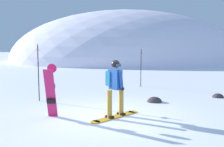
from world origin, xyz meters
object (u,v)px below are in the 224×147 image
(piste_marker_near, at_px, (38,69))
(rock_mid, at_px, (154,102))
(spare_snowboard, at_px, (51,91))
(snowboarder_main, at_px, (115,87))
(piste_marker_far, at_px, (141,65))
(rock_dark, at_px, (218,97))

(piste_marker_near, relative_size, rock_mid, 3.94)
(spare_snowboard, bearing_deg, snowboarder_main, 4.22)
(piste_marker_far, xyz_separation_m, rock_dark, (2.95, -2.79, -1.18))
(piste_marker_near, bearing_deg, piste_marker_far, 39.19)
(piste_marker_near, distance_m, rock_mid, 4.67)
(rock_dark, bearing_deg, snowboarder_main, -146.10)
(piste_marker_near, bearing_deg, spare_snowboard, -64.41)
(snowboarder_main, xyz_separation_m, spare_snowboard, (-1.87, -0.14, -0.11))
(snowboarder_main, relative_size, piste_marker_far, 0.83)
(piste_marker_near, bearing_deg, snowboarder_main, -35.97)
(snowboarder_main, height_order, piste_marker_far, piste_marker_far)
(spare_snowboard, relative_size, rock_dark, 3.36)
(snowboarder_main, bearing_deg, spare_snowboard, -175.78)
(snowboarder_main, distance_m, spare_snowboard, 1.88)
(snowboarder_main, xyz_separation_m, piste_marker_near, (-2.97, 2.15, 0.35))
(spare_snowboard, xyz_separation_m, piste_marker_far, (3.27, 5.85, 0.37))
(spare_snowboard, bearing_deg, piste_marker_near, 115.59)
(piste_marker_near, xyz_separation_m, rock_mid, (4.50, -0.13, -1.27))
(piste_marker_far, distance_m, rock_dark, 4.23)
(spare_snowboard, distance_m, rock_dark, 6.97)
(spare_snowboard, distance_m, rock_mid, 4.11)
(piste_marker_near, xyz_separation_m, piste_marker_far, (4.36, 3.56, -0.09))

